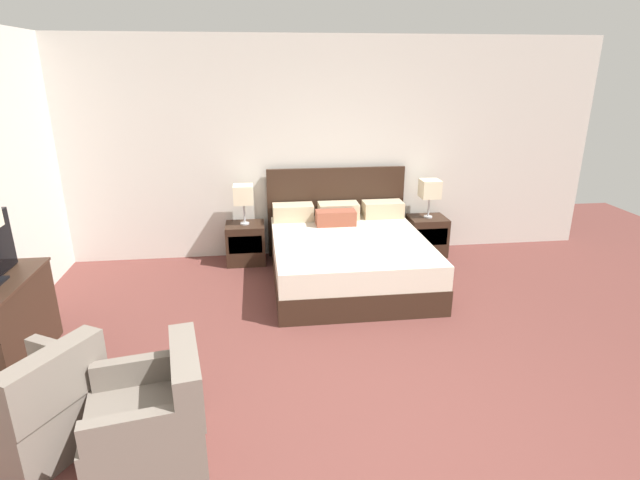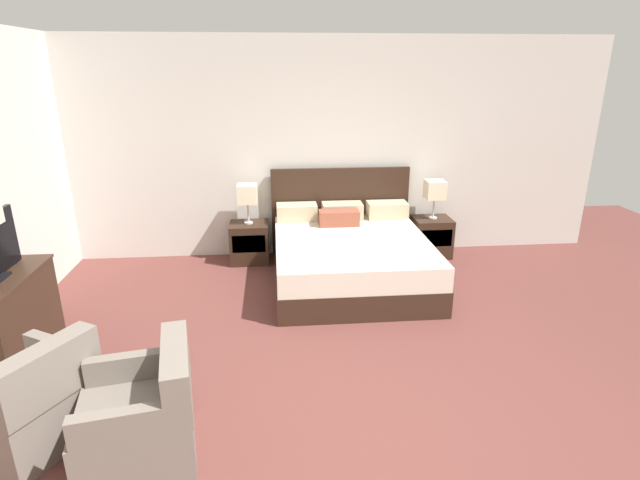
% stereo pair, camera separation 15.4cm
% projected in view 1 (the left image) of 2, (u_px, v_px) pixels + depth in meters
% --- Properties ---
extents(ground_plane, '(11.21, 11.21, 0.00)m').
position_uv_depth(ground_plane, '(381.00, 450.00, 3.25)').
color(ground_plane, brown).
extents(wall_back, '(7.38, 0.06, 2.74)m').
position_uv_depth(wall_back, '(314.00, 149.00, 6.33)').
color(wall_back, beige).
rests_on(wall_back, ground).
extents(bed, '(1.79, 1.99, 1.15)m').
position_uv_depth(bed, '(348.00, 255.00, 5.77)').
color(bed, '#332116').
rests_on(bed, ground).
extents(nightstand_left, '(0.48, 0.42, 0.51)m').
position_uv_depth(nightstand_left, '(246.00, 243.00, 6.31)').
color(nightstand_left, '#332116').
rests_on(nightstand_left, ground).
extents(nightstand_right, '(0.48, 0.42, 0.51)m').
position_uv_depth(nightstand_right, '(427.00, 236.00, 6.59)').
color(nightstand_right, '#332116').
rests_on(nightstand_right, ground).
extents(table_lamp_left, '(0.24, 0.24, 0.50)m').
position_uv_depth(table_lamp_left, '(243.00, 195.00, 6.10)').
color(table_lamp_left, '#B7B7BC').
rests_on(table_lamp_left, nightstand_left).
extents(table_lamp_right, '(0.24, 0.24, 0.50)m').
position_uv_depth(table_lamp_right, '(430.00, 189.00, 6.38)').
color(table_lamp_right, '#B7B7BC').
rests_on(table_lamp_right, nightstand_right).
extents(dresser, '(0.47, 1.06, 0.76)m').
position_uv_depth(dresser, '(3.00, 323.00, 4.06)').
color(dresser, '#332116').
rests_on(dresser, ground).
extents(armchair_by_window, '(0.94, 0.93, 0.76)m').
position_uv_depth(armchair_by_window, '(36.00, 410.00, 3.19)').
color(armchair_by_window, '#70665B').
rests_on(armchair_by_window, ground).
extents(armchair_companion, '(0.80, 0.79, 0.76)m').
position_uv_depth(armchair_companion, '(153.00, 423.00, 3.08)').
color(armchair_companion, '#70665B').
rests_on(armchair_companion, ground).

